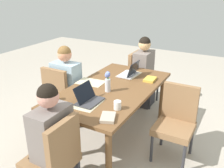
{
  "coord_description": "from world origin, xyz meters",
  "views": [
    {
      "loc": [
        2.62,
        1.44,
        2.02
      ],
      "look_at": [
        0.0,
        0.0,
        0.8
      ],
      "focal_mm": 40.4,
      "sensor_mm": 36.0,
      "label": 1
    }
  ],
  "objects_px": {
    "book_red_cover": "(150,79)",
    "person_head_left_left_mid": "(143,76)",
    "chair_far_right_near": "(176,119)",
    "flower_vase": "(108,81)",
    "dining_table": "(112,93)",
    "person_near_left_near": "(67,90)",
    "laptop_head_left_left_mid": "(130,73)",
    "coffee_mug_near_right": "(136,66)",
    "coffee_mug_centre_left": "(117,105)",
    "book_blue_cover": "(108,117)",
    "chair_head_right_left_far": "(55,156)",
    "laptop_head_right_left_far": "(88,99)",
    "person_head_right_left_far": "(53,148)",
    "chair_near_left_near": "(61,93)",
    "coffee_mug_near_left": "(53,96)",
    "chair_head_left_left_mid": "(140,75)"
  },
  "relations": [
    {
      "from": "book_red_cover",
      "to": "person_head_left_left_mid",
      "type": "bearing_deg",
      "value": -153.85
    },
    {
      "from": "chair_far_right_near",
      "to": "flower_vase",
      "type": "bearing_deg",
      "value": -78.87
    },
    {
      "from": "dining_table",
      "to": "person_near_left_near",
      "type": "xyz_separation_m",
      "value": [
        -0.04,
        -0.78,
        -0.14
      ]
    },
    {
      "from": "chair_far_right_near",
      "to": "laptop_head_left_left_mid",
      "type": "bearing_deg",
      "value": -119.46
    },
    {
      "from": "chair_far_right_near",
      "to": "dining_table",
      "type": "bearing_deg",
      "value": -87.61
    },
    {
      "from": "dining_table",
      "to": "coffee_mug_near_right",
      "type": "height_order",
      "value": "coffee_mug_near_right"
    },
    {
      "from": "coffee_mug_centre_left",
      "to": "book_blue_cover",
      "type": "relative_size",
      "value": 0.47
    },
    {
      "from": "coffee_mug_centre_left",
      "to": "person_near_left_near",
      "type": "bearing_deg",
      "value": -115.4
    },
    {
      "from": "coffee_mug_near_right",
      "to": "book_red_cover",
      "type": "height_order",
      "value": "coffee_mug_near_right"
    },
    {
      "from": "chair_head_right_left_far",
      "to": "laptop_head_right_left_far",
      "type": "height_order",
      "value": "laptop_head_right_left_far"
    },
    {
      "from": "dining_table",
      "to": "flower_vase",
      "type": "height_order",
      "value": "flower_vase"
    },
    {
      "from": "person_near_left_near",
      "to": "person_head_left_left_mid",
      "type": "relative_size",
      "value": 1.0
    },
    {
      "from": "person_head_right_left_far",
      "to": "laptop_head_right_left_far",
      "type": "xyz_separation_m",
      "value": [
        -0.63,
        -0.0,
        0.26
      ]
    },
    {
      "from": "laptop_head_right_left_far",
      "to": "book_red_cover",
      "type": "distance_m",
      "value": 1.04
    },
    {
      "from": "book_red_cover",
      "to": "person_head_right_left_far",
      "type": "bearing_deg",
      "value": -15.42
    },
    {
      "from": "chair_far_right_near",
      "to": "laptop_head_right_left_far",
      "type": "bearing_deg",
      "value": -58.9
    },
    {
      "from": "chair_near_left_near",
      "to": "chair_head_right_left_far",
      "type": "relative_size",
      "value": 1.0
    },
    {
      "from": "flower_vase",
      "to": "coffee_mug_near_left",
      "type": "xyz_separation_m",
      "value": [
        0.52,
        -0.42,
        -0.09
      ]
    },
    {
      "from": "dining_table",
      "to": "laptop_head_right_left_far",
      "type": "bearing_deg",
      "value": -3.79
    },
    {
      "from": "laptop_head_right_left_far",
      "to": "coffee_mug_centre_left",
      "type": "relative_size",
      "value": 3.41
    },
    {
      "from": "chair_head_right_left_far",
      "to": "laptop_head_left_left_mid",
      "type": "distance_m",
      "value": 1.72
    },
    {
      "from": "person_near_left_near",
      "to": "person_head_left_left_mid",
      "type": "xyz_separation_m",
      "value": [
        -1.11,
        0.75,
        0.0
      ]
    },
    {
      "from": "dining_table",
      "to": "chair_near_left_near",
      "type": "height_order",
      "value": "chair_near_left_near"
    },
    {
      "from": "chair_head_left_left_mid",
      "to": "person_head_right_left_far",
      "type": "height_order",
      "value": "person_head_right_left_far"
    },
    {
      "from": "person_head_left_left_mid",
      "to": "person_head_right_left_far",
      "type": "xyz_separation_m",
      "value": [
        2.28,
        0.0,
        0.0
      ]
    },
    {
      "from": "person_head_left_left_mid",
      "to": "book_blue_cover",
      "type": "bearing_deg",
      "value": 11.48
    },
    {
      "from": "person_head_left_left_mid",
      "to": "laptop_head_left_left_mid",
      "type": "bearing_deg",
      "value": 3.86
    },
    {
      "from": "person_head_right_left_far",
      "to": "book_red_cover",
      "type": "distance_m",
      "value": 1.66
    },
    {
      "from": "chair_near_left_near",
      "to": "flower_vase",
      "type": "distance_m",
      "value": 0.94
    },
    {
      "from": "person_near_left_near",
      "to": "person_head_right_left_far",
      "type": "xyz_separation_m",
      "value": [
        1.17,
        0.75,
        0.0
      ]
    },
    {
      "from": "chair_near_left_near",
      "to": "flower_vase",
      "type": "height_order",
      "value": "flower_vase"
    },
    {
      "from": "chair_head_left_left_mid",
      "to": "chair_head_right_left_far",
      "type": "relative_size",
      "value": 1.0
    },
    {
      "from": "chair_head_left_left_mid",
      "to": "flower_vase",
      "type": "bearing_deg",
      "value": 4.96
    },
    {
      "from": "person_head_right_left_far",
      "to": "coffee_mug_near_left",
      "type": "height_order",
      "value": "person_head_right_left_far"
    },
    {
      "from": "dining_table",
      "to": "person_head_left_left_mid",
      "type": "height_order",
      "value": "person_head_left_left_mid"
    },
    {
      "from": "coffee_mug_centre_left",
      "to": "book_red_cover",
      "type": "distance_m",
      "value": 0.96
    },
    {
      "from": "dining_table",
      "to": "book_blue_cover",
      "type": "bearing_deg",
      "value": 25.97
    },
    {
      "from": "person_near_left_near",
      "to": "dining_table",
      "type": "bearing_deg",
      "value": 86.89
    },
    {
      "from": "person_head_left_left_mid",
      "to": "book_red_cover",
      "type": "xyz_separation_m",
      "value": [
        0.68,
        0.37,
        0.24
      ]
    },
    {
      "from": "person_head_left_left_mid",
      "to": "person_head_right_left_far",
      "type": "relative_size",
      "value": 1.0
    },
    {
      "from": "chair_head_left_left_mid",
      "to": "book_blue_cover",
      "type": "distance_m",
      "value": 2.0
    },
    {
      "from": "chair_head_right_left_far",
      "to": "person_head_left_left_mid",
      "type": "bearing_deg",
      "value": -178.11
    },
    {
      "from": "person_head_right_left_far",
      "to": "chair_near_left_near",
      "type": "bearing_deg",
      "value": -143.42
    },
    {
      "from": "chair_head_right_left_far",
      "to": "person_head_right_left_far",
      "type": "height_order",
      "value": "person_head_right_left_far"
    },
    {
      "from": "person_near_left_near",
      "to": "flower_vase",
      "type": "xyz_separation_m",
      "value": [
        0.17,
        0.79,
        0.36
      ]
    },
    {
      "from": "chair_near_left_near",
      "to": "flower_vase",
      "type": "relative_size",
      "value": 3.45
    },
    {
      "from": "chair_head_left_left_mid",
      "to": "chair_head_right_left_far",
      "type": "height_order",
      "value": "same"
    },
    {
      "from": "person_head_left_left_mid",
      "to": "chair_head_left_left_mid",
      "type": "bearing_deg",
      "value": -128.76
    },
    {
      "from": "chair_near_left_near",
      "to": "person_near_left_near",
      "type": "xyz_separation_m",
      "value": [
        -0.07,
        0.06,
        0.03
      ]
    },
    {
      "from": "dining_table",
      "to": "person_near_left_near",
      "type": "relative_size",
      "value": 1.53
    }
  ]
}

